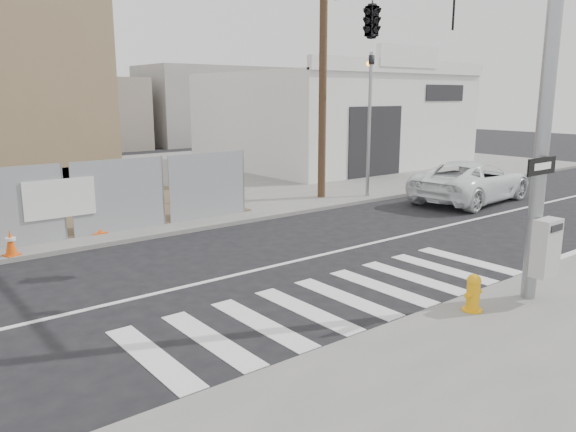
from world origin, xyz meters
TOP-DOWN VIEW (x-y plane):
  - ground at (0.00, 0.00)m, footprint 100.00×100.00m
  - sidewalk_far at (0.00, 14.00)m, footprint 50.00×20.00m
  - signal_pole at (2.49, -2.05)m, footprint 0.96×5.87m
  - far_signal_pole at (8.00, 4.60)m, footprint 0.16×0.20m
  - concrete_wall_right at (-0.50, 14.08)m, footprint 5.50×1.30m
  - auto_shop at (14.00, 12.97)m, footprint 12.00×10.20m
  - utility_pole_right at (6.50, 5.50)m, footprint 1.60×0.28m
  - fire_hydrant at (1.09, -4.55)m, footprint 0.41×0.35m
  - suv at (10.63, 1.90)m, footprint 5.61×3.03m
  - traffic_cone_c at (-4.41, 4.22)m, footprint 0.40×0.40m
  - traffic_cone_d at (-2.01, 5.13)m, footprint 0.42×0.42m

SIDE VIEW (x-z plane):
  - ground at x=0.00m, z-range 0.00..0.00m
  - sidewalk_far at x=0.00m, z-range 0.00..0.12m
  - traffic_cone_c at x=-4.41m, z-range 0.11..0.73m
  - fire_hydrant at x=1.09m, z-range 0.12..0.79m
  - traffic_cone_d at x=-2.01m, z-range 0.11..0.89m
  - suv at x=10.63m, z-range 0.00..1.50m
  - auto_shop at x=14.00m, z-range -0.44..5.51m
  - concrete_wall_right at x=-0.50m, z-range -0.62..7.38m
  - far_signal_pole at x=8.00m, z-range 0.68..6.28m
  - signal_pole at x=2.49m, z-range 1.28..8.28m
  - utility_pole_right at x=6.50m, z-range 0.20..10.20m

